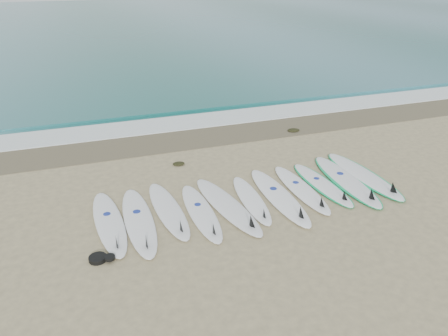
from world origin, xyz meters
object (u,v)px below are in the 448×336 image
object	(u,v)px
surfboard_5	(252,200)
surfboard_0	(110,223)
surfboard_10	(364,176)
leash_coil	(100,258)

from	to	relation	value
surfboard_5	surfboard_0	bearing A→B (deg)	-177.08
surfboard_10	leash_coil	world-z (taller)	surfboard_10
surfboard_5	surfboard_10	xyz separation A→B (m)	(3.09, 0.22, 0.00)
surfboard_0	leash_coil	world-z (taller)	surfboard_0
surfboard_0	leash_coil	bearing A→B (deg)	-106.90
surfboard_5	leash_coil	world-z (taller)	surfboard_5
surfboard_5	leash_coil	size ratio (longest dim) A/B	5.06
surfboard_0	surfboard_5	world-z (taller)	surfboard_0
surfboard_0	surfboard_10	size ratio (longest dim) A/B	0.93
surfboard_0	leash_coil	xyz separation A→B (m)	(-0.28, -1.11, -0.01)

